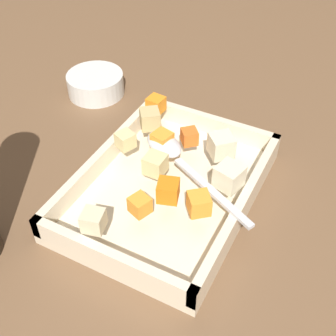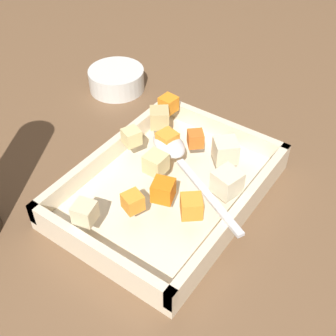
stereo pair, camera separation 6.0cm
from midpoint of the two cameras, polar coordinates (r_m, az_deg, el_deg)
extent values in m
plane|color=brown|center=(0.65, -3.28, -2.31)|extent=(4.00, 4.00, 0.00)
cube|color=beige|center=(0.63, -2.71, -3.28)|extent=(0.31, 0.23, 0.01)
cube|color=beige|center=(0.66, -10.92, 1.22)|extent=(0.31, 0.01, 0.03)
cube|color=beige|center=(0.59, 6.51, -5.25)|extent=(0.31, 0.01, 0.03)
cube|color=beige|center=(0.72, 3.08, 5.58)|extent=(0.01, 0.23, 0.03)
cube|color=beige|center=(0.54, -10.69, -11.67)|extent=(0.01, 0.23, 0.03)
cube|color=orange|center=(0.55, -6.77, -4.91)|extent=(0.03, 0.03, 0.02)
cube|color=orange|center=(0.55, 0.90, -4.75)|extent=(0.04, 0.04, 0.03)
cube|color=orange|center=(0.65, 0.13, 3.96)|extent=(0.03, 0.03, 0.02)
cube|color=orange|center=(0.64, -3.45, 3.45)|extent=(0.03, 0.03, 0.03)
cube|color=orange|center=(0.56, -3.03, -3.07)|extent=(0.03, 0.03, 0.03)
cube|color=orange|center=(0.71, -4.01, 8.09)|extent=(0.03, 0.03, 0.02)
cube|color=beige|center=(0.58, 4.85, -1.44)|extent=(0.04, 0.04, 0.03)
cube|color=#E0CC89|center=(0.60, -4.37, 0.31)|extent=(0.03, 0.03, 0.03)
cube|color=beige|center=(0.63, 4.19, 2.79)|extent=(0.05, 0.05, 0.03)
cube|color=#E0CC89|center=(0.65, -8.17, 3.46)|extent=(0.03, 0.03, 0.02)
cube|color=beige|center=(0.54, -12.75, -6.79)|extent=(0.03, 0.03, 0.03)
cube|color=tan|center=(0.68, -4.90, 6.23)|extent=(0.04, 0.04, 0.03)
ellipsoid|color=silver|center=(0.64, -3.20, 2.98)|extent=(0.06, 0.08, 0.02)
cube|color=silver|center=(0.58, 2.72, -3.14)|extent=(0.08, 0.14, 0.01)
cylinder|color=silver|center=(0.85, -11.36, 10.50)|extent=(0.10, 0.10, 0.04)
camera|label=1|loc=(0.03, -92.87, -2.66)|focal=47.26mm
camera|label=2|loc=(0.03, 87.13, 2.66)|focal=47.26mm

